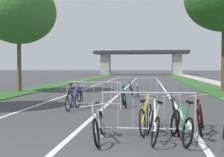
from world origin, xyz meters
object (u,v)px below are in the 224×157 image
bicycle_yellow_5 (146,117)px  bicycle_purple_6 (75,96)px  crowd_barrier_nearest (149,114)px  bicycle_white_10 (137,90)px  bicycle_teal_7 (124,98)px  tree_left_pine_far (19,12)px  bicycle_white_0 (153,124)px  bicycle_green_11 (181,125)px  bicycle_red_4 (200,118)px  bicycle_black_8 (175,118)px  crowd_barrier_third (137,87)px  crowd_barrier_second (94,95)px  bicycle_blue_3 (74,100)px  bicycle_silver_9 (99,126)px  bicycle_green_1 (132,91)px

bicycle_yellow_5 → bicycle_purple_6: bicycle_purple_6 is taller
crowd_barrier_nearest → bicycle_white_10: (-0.65, 9.62, -0.16)m
bicycle_purple_6 → bicycle_teal_7: size_ratio=1.12×
tree_left_pine_far → bicycle_teal_7: 10.82m
bicycle_white_0 → bicycle_purple_6: (-3.20, 5.45, 0.02)m
tree_left_pine_far → bicycle_green_11: tree_left_pine_far is taller
bicycle_red_4 → bicycle_black_8: bicycle_red_4 is taller
crowd_barrier_third → bicycle_white_0: bearing=-85.6°
crowd_barrier_second → bicycle_blue_3: (-0.69, -0.52, -0.14)m
bicycle_teal_7 → bicycle_white_10: (0.37, 4.72, -0.00)m
bicycle_black_8 → bicycle_silver_9: 2.10m
bicycle_green_1 → bicycle_yellow_5: bicycle_green_1 is taller
bicycle_red_4 → bicycle_teal_7: 4.89m
bicycle_white_0 → bicycle_green_1: bicycle_green_1 is taller
crowd_barrier_second → bicycle_green_1: size_ratio=1.33×
bicycle_blue_3 → bicycle_black_8: bearing=-38.8°
bicycle_green_11 → bicycle_silver_9: bearing=177.6°
crowd_barrier_second → bicycle_red_4: (3.48, -3.93, -0.15)m
bicycle_green_1 → bicycle_red_4: bicycle_green_1 is taller
tree_left_pine_far → bicycle_black_8: tree_left_pine_far is taller
crowd_barrier_nearest → bicycle_silver_9: crowd_barrier_nearest is taller
crowd_barrier_nearest → bicycle_teal_7: size_ratio=1.41×
tree_left_pine_far → bicycle_white_10: tree_left_pine_far is taller
crowd_barrier_third → bicycle_silver_9: 9.63m
crowd_barrier_second → crowd_barrier_third: (1.56, 4.52, 0.00)m
bicycle_purple_6 → bicycle_green_11: bicycle_purple_6 is taller
bicycle_yellow_5 → bicycle_white_10: (-0.59, 9.14, -0.02)m
crowd_barrier_nearest → bicycle_black_8: size_ratio=1.37×
tree_left_pine_far → crowd_barrier_second: 10.22m
bicycle_green_1 → bicycle_white_10: bearing=-113.1°
bicycle_blue_3 → bicycle_purple_6: (-0.22, 1.09, 0.01)m
bicycle_yellow_5 → bicycle_black_8: size_ratio=1.07×
bicycle_green_1 → bicycle_silver_9: 9.19m
bicycle_white_0 → bicycle_red_4: 1.52m
bicycle_purple_6 → bicycle_blue_3: bearing=-73.1°
bicycle_green_1 → crowd_barrier_third: bearing=-131.9°
bicycle_white_0 → crowd_barrier_second: bearing=109.3°
crowd_barrier_second → bicycle_white_10: 5.33m
bicycle_green_1 → bicycle_black_8: bearing=93.1°
crowd_barrier_nearest → bicycle_yellow_5: crowd_barrier_nearest is taller
bicycle_red_4 → bicycle_white_10: size_ratio=1.06×
bicycle_black_8 → bicycle_teal_7: bearing=113.9°
bicycle_white_0 → bicycle_green_11: bearing=-7.2°
bicycle_blue_3 → bicycle_green_11: 5.66m
bicycle_white_0 → bicycle_teal_7: size_ratio=1.08×
tree_left_pine_far → crowd_barrier_nearest: size_ratio=3.25×
tree_left_pine_far → bicycle_green_11: (9.15, -11.48, -4.87)m
bicycle_black_8 → bicycle_white_10: bicycle_black_8 is taller
bicycle_purple_6 → tree_left_pine_far: bearing=137.0°
bicycle_black_8 → crowd_barrier_second: bearing=128.5°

